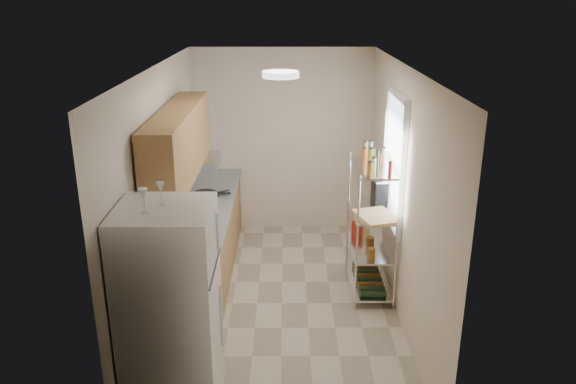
# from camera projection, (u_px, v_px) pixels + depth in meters

# --- Properties ---
(room) EXTENTS (2.52, 4.42, 2.62)m
(room) POSITION_uv_depth(u_px,v_px,m) (281.00, 194.00, 5.84)
(room) COLOR #C1B59C
(room) RESTS_ON ground
(counter_run) EXTENTS (0.63, 3.51, 0.90)m
(counter_run) POSITION_uv_depth(u_px,v_px,m) (203.00, 250.00, 6.53)
(counter_run) COLOR #A77F47
(counter_run) RESTS_ON ground
(upper_cabinets) EXTENTS (0.33, 2.20, 0.72)m
(upper_cabinets) POSITION_uv_depth(u_px,v_px,m) (179.00, 144.00, 5.76)
(upper_cabinets) COLOR #A77F47
(upper_cabinets) RESTS_ON room
(range_hood) EXTENTS (0.50, 0.60, 0.12)m
(range_hood) POSITION_uv_depth(u_px,v_px,m) (198.00, 161.00, 6.65)
(range_hood) COLOR #B7BABC
(range_hood) RESTS_ON room
(window) EXTENTS (0.06, 1.00, 1.46)m
(window) POSITION_uv_depth(u_px,v_px,m) (394.00, 161.00, 6.09)
(window) COLOR white
(window) RESTS_ON room
(bakers_rack) EXTENTS (0.45, 0.90, 1.73)m
(bakers_rack) POSITION_uv_depth(u_px,v_px,m) (373.00, 201.00, 6.19)
(bakers_rack) COLOR silver
(bakers_rack) RESTS_ON ground
(ceiling_dome) EXTENTS (0.34, 0.34, 0.05)m
(ceiling_dome) POSITION_uv_depth(u_px,v_px,m) (281.00, 74.00, 5.13)
(ceiling_dome) COLOR white
(ceiling_dome) RESTS_ON room
(refrigerator) EXTENTS (0.73, 0.73, 1.77)m
(refrigerator) POSITION_uv_depth(u_px,v_px,m) (171.00, 312.00, 4.45)
(refrigerator) COLOR silver
(refrigerator) RESTS_ON ground
(wine_glass_a) EXTENTS (0.06, 0.06, 0.18)m
(wine_glass_a) POSITION_uv_depth(u_px,v_px,m) (161.00, 194.00, 4.18)
(wine_glass_a) COLOR silver
(wine_glass_a) RESTS_ON refrigerator
(wine_glass_b) EXTENTS (0.07, 0.07, 0.19)m
(wine_glass_b) POSITION_uv_depth(u_px,v_px,m) (144.00, 201.00, 4.02)
(wine_glass_b) COLOR silver
(wine_glass_b) RESTS_ON refrigerator
(rice_cooker) EXTENTS (0.23, 0.23, 0.19)m
(rice_cooker) POSITION_uv_depth(u_px,v_px,m) (193.00, 208.00, 6.31)
(rice_cooker) COLOR white
(rice_cooker) RESTS_ON counter_run
(frying_pan_large) EXTENTS (0.32, 0.32, 0.05)m
(frying_pan_large) POSITION_uv_depth(u_px,v_px,m) (205.00, 194.00, 6.94)
(frying_pan_large) COLOR black
(frying_pan_large) RESTS_ON counter_run
(frying_pan_small) EXTENTS (0.29, 0.29, 0.04)m
(frying_pan_small) POSITION_uv_depth(u_px,v_px,m) (211.00, 195.00, 6.94)
(frying_pan_small) COLOR black
(frying_pan_small) RESTS_ON counter_run
(cutting_board) EXTENTS (0.50, 0.57, 0.03)m
(cutting_board) POSITION_uv_depth(u_px,v_px,m) (377.00, 217.00, 5.97)
(cutting_board) COLOR tan
(cutting_board) RESTS_ON bakers_rack
(espresso_machine) EXTENTS (0.17, 0.24, 0.26)m
(espresso_machine) POSITION_uv_depth(u_px,v_px,m) (380.00, 190.00, 6.44)
(espresso_machine) COLOR black
(espresso_machine) RESTS_ON bakers_rack
(storage_bag) EXTENTS (0.13, 0.16, 0.16)m
(storage_bag) POSITION_uv_depth(u_px,v_px,m) (358.00, 228.00, 6.66)
(storage_bag) COLOR #9F2113
(storage_bag) RESTS_ON bakers_rack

